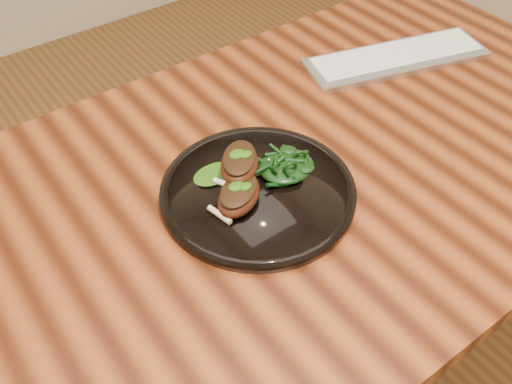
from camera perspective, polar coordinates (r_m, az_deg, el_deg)
desk at (r=1.01m, az=0.48°, el=-2.62°), size 1.60×0.80×0.75m
plate at (r=0.93m, az=0.21°, el=0.04°), size 0.32×0.32×0.02m
lamb_chop_front at (r=0.88m, az=-1.75°, el=-0.31°), size 0.11×0.10×0.04m
lamb_chop_back at (r=0.91m, az=-1.69°, el=2.90°), size 0.11×0.11×0.04m
herb_smear at (r=0.95m, az=-4.20°, el=1.82°), size 0.08×0.05×0.00m
greens_heap at (r=0.94m, az=3.07°, el=2.86°), size 0.10×0.09×0.04m
keyboard at (r=1.29m, az=13.87°, el=12.92°), size 0.41×0.23×0.02m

